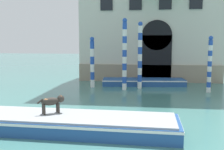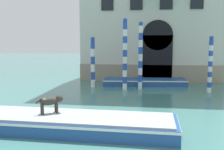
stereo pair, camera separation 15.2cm
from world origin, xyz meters
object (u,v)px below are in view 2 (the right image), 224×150
at_px(boat_moored_near_palazzo, 144,82).
at_px(mooring_pole_3, 140,55).
at_px(boat_foreground, 49,121).
at_px(dog_on_deck, 51,101).
at_px(mooring_pole_0, 210,64).
at_px(mooring_pole_2, 125,54).
at_px(mooring_pole_1, 93,62).

distance_m(boat_moored_near_palazzo, mooring_pole_3, 2.33).
bearing_deg(boat_foreground, mooring_pole_3, 72.82).
xyz_separation_m(dog_on_deck, mooring_pole_0, (6.92, 7.44, 0.73)).
height_order(mooring_pole_0, mooring_pole_2, mooring_pole_2).
bearing_deg(mooring_pole_3, mooring_pole_2, -145.60).
bearing_deg(dog_on_deck, boat_moored_near_palazzo, 39.51).
xyz_separation_m(boat_moored_near_palazzo, mooring_pole_0, (3.86, -2.13, 1.46)).
bearing_deg(mooring_pole_3, mooring_pole_0, -11.39).
bearing_deg(boat_moored_near_palazzo, dog_on_deck, -113.03).
bearing_deg(dog_on_deck, boat_foreground, -128.51).
bearing_deg(mooring_pole_1, mooring_pole_0, -7.02).
xyz_separation_m(boat_foreground, dog_on_deck, (0.02, 0.17, 0.66)).
xyz_separation_m(dog_on_deck, boat_moored_near_palazzo, (3.07, 9.57, -0.72)).
distance_m(boat_foreground, mooring_pole_2, 8.26).
bearing_deg(mooring_pole_2, boat_moored_near_palazzo, 58.66).
xyz_separation_m(dog_on_deck, mooring_pole_2, (1.89, 7.63, 1.28)).
distance_m(mooring_pole_0, mooring_pole_3, 4.21).
xyz_separation_m(dog_on_deck, mooring_pole_3, (2.82, 8.27, 1.19)).
height_order(boat_foreground, dog_on_deck, dog_on_deck).
xyz_separation_m(mooring_pole_0, mooring_pole_2, (-5.04, 0.19, 0.54)).
bearing_deg(boat_moored_near_palazzo, mooring_pole_1, -164.96).
relative_size(mooring_pole_2, mooring_pole_3, 1.04).
relative_size(mooring_pole_1, mooring_pole_3, 0.78).
height_order(boat_foreground, mooring_pole_2, mooring_pole_2).
height_order(dog_on_deck, mooring_pole_3, mooring_pole_3).
bearing_deg(dog_on_deck, mooring_pole_0, 14.36).
height_order(dog_on_deck, mooring_pole_0, mooring_pole_0).
relative_size(dog_on_deck, mooring_pole_0, 0.25).
relative_size(dog_on_deck, mooring_pole_1, 0.25).
xyz_separation_m(mooring_pole_0, mooring_pole_3, (-4.10, 0.83, 0.46)).
distance_m(mooring_pole_2, mooring_pole_3, 1.13).
height_order(boat_foreground, mooring_pole_0, mooring_pole_0).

